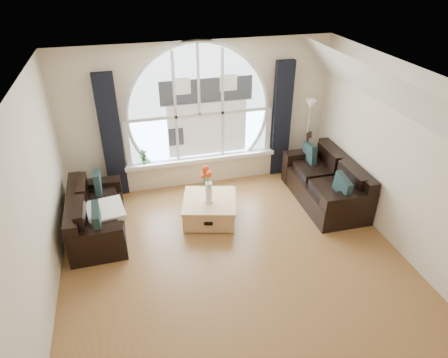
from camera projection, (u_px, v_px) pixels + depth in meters
ground at (240, 272)px, 5.73m from camera, size 5.00×5.50×0.01m
ceiling at (245, 90)px, 4.36m from camera, size 5.00×5.50×0.01m
wall_back at (199, 116)px, 7.34m from camera, size 5.00×0.01×2.70m
wall_left at (31, 223)px, 4.50m from camera, size 0.01×5.50×2.70m
wall_right at (412, 169)px, 5.59m from camera, size 0.01×5.50×2.70m
attic_slope at (410, 103)px, 5.01m from camera, size 0.92×5.50×0.72m
arched_window at (199, 102)px, 7.17m from camera, size 2.60×0.06×2.15m
window_sill at (201, 159)px, 7.68m from camera, size 2.90×0.22×0.08m
window_frame at (199, 103)px, 7.15m from camera, size 2.76×0.08×2.15m
neighbor_house at (207, 108)px, 7.26m from camera, size 1.70×0.02×1.50m
curtain_left at (111, 137)px, 6.99m from camera, size 0.35×0.12×2.30m
curtain_right at (281, 120)px, 7.69m from camera, size 0.35×0.12×2.30m
sofa_left at (96, 212)px, 6.34m from camera, size 0.85×1.65×0.73m
sofa_right at (325, 182)px, 7.15m from camera, size 0.94×1.84×0.82m
coffee_chest at (210, 208)px, 6.75m from camera, size 1.08×1.08×0.43m
throw_blanket at (105, 211)px, 6.19m from camera, size 0.63×0.63×0.10m
vase_flowers at (208, 181)px, 6.43m from camera, size 0.24×0.24×0.70m
floor_lamp at (307, 140)px, 7.75m from camera, size 0.24×0.24×1.60m
guitar at (305, 154)px, 7.79m from camera, size 0.40×0.30×1.06m
potted_plant at (143, 157)px, 7.35m from camera, size 0.17×0.13×0.29m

